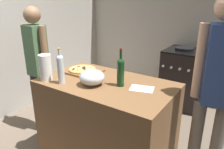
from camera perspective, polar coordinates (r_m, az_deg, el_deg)
ground_plane at (r=3.11m, az=3.92°, el=-13.50°), size 3.84×3.47×0.02m
kitchen_wall_rear at (r=3.98m, az=15.50°, el=13.47°), size 3.84×0.10×2.60m
kitchen_wall_left at (r=3.73m, az=-18.92°, el=12.74°), size 0.10×3.47×2.60m
counter at (r=2.35m, az=-1.39°, el=-12.29°), size 1.31×0.78×0.90m
cutting_board at (r=2.44m, az=-7.72°, el=0.90°), size 0.40×0.32×0.02m
pizza at (r=2.44m, az=-7.75°, el=1.37°), size 0.29×0.29×0.03m
mixing_bowl at (r=2.06m, az=-5.21°, el=-0.72°), size 0.24×0.24×0.15m
paper_towel_roll at (r=2.25m, az=-16.92°, el=1.74°), size 0.12×0.12×0.26m
wine_bottle_dark at (r=2.01m, az=2.25°, el=0.93°), size 0.07×0.07×0.36m
wine_bottle_amber at (r=2.11m, az=-13.22°, el=1.70°), size 0.07×0.07×0.35m
recipe_sheet at (r=2.01m, az=7.77°, el=-3.66°), size 0.24×0.20×0.00m
stove at (r=3.67m, az=18.27°, el=-0.85°), size 0.63×0.62×0.95m
person_in_stripes at (r=2.80m, az=-18.67°, el=2.31°), size 0.36×0.20×1.59m
person_in_red at (r=1.98m, az=25.32°, el=-2.98°), size 0.36×0.24×1.73m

